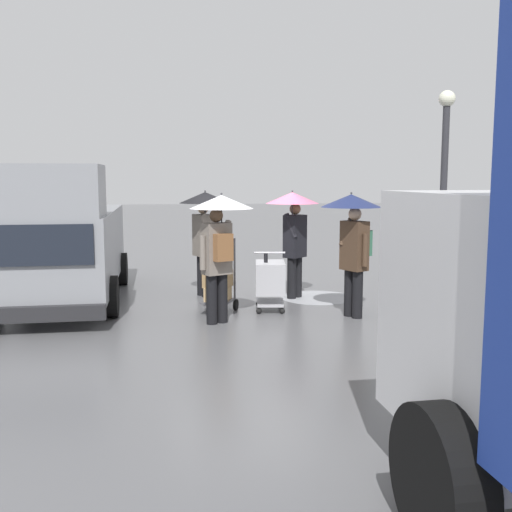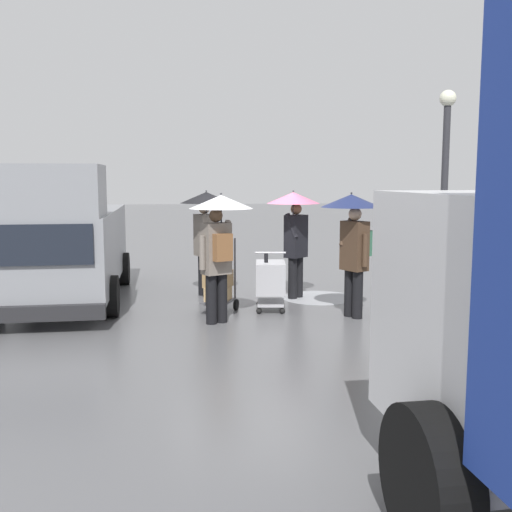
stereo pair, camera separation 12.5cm
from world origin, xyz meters
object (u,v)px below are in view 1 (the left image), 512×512
(cargo_van_parked_right, at_px, (62,242))
(pedestrian_white_side, at_px, (204,218))
(hand_dolly_boxes, at_px, (218,287))
(pedestrian_far_side, at_px, (293,219))
(street_lamp, at_px, (444,179))
(shopping_cart_vendor, at_px, (270,279))
(pedestrian_black_side, at_px, (220,228))
(pedestrian_pink_side, at_px, (353,226))

(cargo_van_parked_right, distance_m, pedestrian_white_side, 2.76)
(hand_dolly_boxes, relative_size, pedestrian_far_side, 0.61)
(pedestrian_white_side, distance_m, street_lamp, 4.61)
(shopping_cart_vendor, relative_size, hand_dolly_boxes, 0.79)
(cargo_van_parked_right, bearing_deg, pedestrian_far_side, 177.63)
(shopping_cart_vendor, distance_m, pedestrian_black_side, 1.63)
(hand_dolly_boxes, distance_m, pedestrian_white_side, 1.90)
(cargo_van_parked_right, relative_size, pedestrian_black_side, 2.50)
(cargo_van_parked_right, xyz_separation_m, pedestrian_far_side, (-4.44, 0.18, 0.41))
(pedestrian_black_side, bearing_deg, hand_dolly_boxes, -92.53)
(cargo_van_parked_right, bearing_deg, street_lamp, 164.17)
(street_lamp, bearing_deg, pedestrian_pink_side, -0.33)
(pedestrian_white_side, bearing_deg, pedestrian_black_side, 92.57)
(pedestrian_pink_side, height_order, pedestrian_far_side, same)
(pedestrian_pink_side, relative_size, pedestrian_white_side, 1.00)
(hand_dolly_boxes, distance_m, pedestrian_black_side, 1.34)
(hand_dolly_boxes, relative_size, pedestrian_pink_side, 0.61)
(pedestrian_far_side, distance_m, street_lamp, 2.96)
(cargo_van_parked_right, distance_m, hand_dolly_boxes, 3.21)
(hand_dolly_boxes, xyz_separation_m, pedestrian_pink_side, (-2.26, 0.62, 1.10))
(cargo_van_parked_right, relative_size, pedestrian_white_side, 2.50)
(shopping_cart_vendor, xyz_separation_m, pedestrian_black_side, (0.98, 0.84, 1.00))
(pedestrian_far_side, bearing_deg, pedestrian_white_side, -14.37)
(hand_dolly_boxes, relative_size, pedestrian_white_side, 0.61)
(pedestrian_pink_side, bearing_deg, pedestrian_far_side, -68.56)
(pedestrian_black_side, bearing_deg, shopping_cart_vendor, -139.63)
(pedestrian_pink_side, bearing_deg, pedestrian_black_side, 3.43)
(shopping_cart_vendor, relative_size, street_lamp, 0.27)
(pedestrian_pink_side, height_order, pedestrian_black_side, same)
(shopping_cart_vendor, xyz_separation_m, pedestrian_pink_side, (-1.31, 0.70, 1.00))
(hand_dolly_boxes, distance_m, pedestrian_pink_side, 2.59)
(shopping_cart_vendor, xyz_separation_m, hand_dolly_boxes, (0.95, 0.08, -0.10))
(pedestrian_white_side, relative_size, street_lamp, 0.56)
(pedestrian_white_side, distance_m, pedestrian_far_side, 1.78)
(pedestrian_far_side, bearing_deg, hand_dolly_boxes, 34.51)
(pedestrian_black_side, height_order, pedestrian_far_side, same)
(shopping_cart_vendor, distance_m, hand_dolly_boxes, 0.96)
(shopping_cart_vendor, bearing_deg, cargo_van_parked_right, -17.47)
(pedestrian_black_side, bearing_deg, street_lamp, -178.12)
(shopping_cart_vendor, distance_m, pedestrian_pink_side, 1.79)
(shopping_cart_vendor, xyz_separation_m, street_lamp, (-2.91, 0.71, 1.80))
(hand_dolly_boxes, bearing_deg, shopping_cart_vendor, -175.40)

